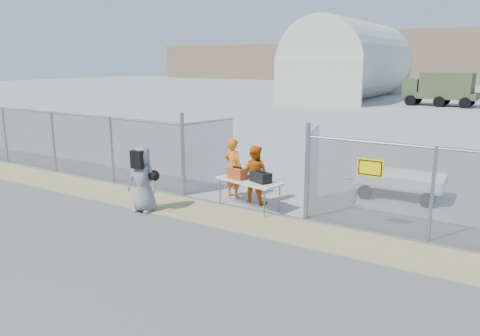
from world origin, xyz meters
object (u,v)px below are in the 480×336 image
Objects in this scene: folding_table at (249,194)px; security_worker_right at (254,174)px; utility_trailer at (400,185)px; security_worker_left at (233,168)px; visitor at (143,180)px.

folding_table is 0.64m from security_worker_right.
security_worker_left is at bearing -151.13° from utility_trailer.
security_worker_right is at bearing -178.03° from security_worker_left.
folding_table is at bearing 29.71° from visitor.
visitor is (-2.27, -1.76, 0.49)m from folding_table.
folding_table is 1.11× the size of security_worker_right.
utility_trailer is (3.31, 3.24, -0.01)m from folding_table.
security_worker_left is at bearing 52.03° from visitor.
security_worker_right is 4.43m from utility_trailer.
folding_table is at bearing -138.70° from utility_trailer.
security_worker_left is 2.73m from visitor.
folding_table is 2.91m from visitor.
security_worker_right is at bearing -143.81° from utility_trailer.
security_worker_right is at bearing 37.47° from visitor.
utility_trailer is at bearing 56.39° from folding_table.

